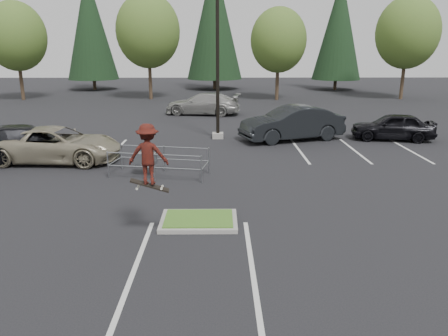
{
  "coord_description": "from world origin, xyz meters",
  "views": [
    {
      "loc": [
        0.62,
        -11.72,
        4.93
      ],
      "look_at": [
        0.74,
        1.5,
        1.23
      ],
      "focal_mm": 35.0,
      "sensor_mm": 36.0,
      "label": 1
    }
  ],
  "objects_px": {
    "conif_a": "(90,26)",
    "decid_a": "(16,38)",
    "light_pole": "(218,53)",
    "conif_c": "(339,28)",
    "decid_d": "(407,35)",
    "car_r_charc": "(292,123)",
    "car_l_tan": "(58,145)",
    "car_r_black": "(393,126)",
    "skateboarder": "(148,155)",
    "cart_corral": "(149,159)",
    "car_l_black": "(24,143)",
    "decid_b": "(148,33)",
    "car_far_silver": "(203,104)",
    "decid_c": "(278,42)",
    "conif_b": "(214,19)"
  },
  "relations": [
    {
      "from": "skateboarder",
      "to": "car_r_charc",
      "type": "distance_m",
      "value": 13.81
    },
    {
      "from": "decid_b",
      "to": "skateboarder",
      "type": "xyz_separation_m",
      "value": [
        4.81,
        -31.53,
        -3.76
      ]
    },
    {
      "from": "conif_a",
      "to": "conif_c",
      "type": "relative_size",
      "value": 1.04
    },
    {
      "from": "light_pole",
      "to": "car_l_black",
      "type": "xyz_separation_m",
      "value": [
        -8.5,
        -4.91,
        -3.76
      ]
    },
    {
      "from": "decid_b",
      "to": "car_far_silver",
      "type": "height_order",
      "value": "decid_b"
    },
    {
      "from": "car_l_black",
      "to": "car_r_black",
      "type": "bearing_deg",
      "value": -96.42
    },
    {
      "from": "light_pole",
      "to": "car_r_charc",
      "type": "relative_size",
      "value": 1.82
    },
    {
      "from": "skateboarder",
      "to": "decid_c",
      "type": "bearing_deg",
      "value": -100.9
    },
    {
      "from": "decid_a",
      "to": "cart_corral",
      "type": "bearing_deg",
      "value": -57.83
    },
    {
      "from": "decid_c",
      "to": "conif_c",
      "type": "xyz_separation_m",
      "value": [
        8.01,
        9.67,
        1.59
      ]
    },
    {
      "from": "conif_c",
      "to": "skateboarder",
      "type": "distance_m",
      "value": 43.5
    },
    {
      "from": "car_l_tan",
      "to": "decid_b",
      "type": "bearing_deg",
      "value": 2.18
    },
    {
      "from": "car_l_tan",
      "to": "car_r_charc",
      "type": "distance_m",
      "value": 11.89
    },
    {
      "from": "conif_b",
      "to": "skateboarder",
      "type": "height_order",
      "value": "conif_b"
    },
    {
      "from": "light_pole",
      "to": "conif_c",
      "type": "distance_m",
      "value": 30.72
    },
    {
      "from": "decid_d",
      "to": "car_l_black",
      "type": "xyz_separation_m",
      "value": [
        -25.99,
        -23.24,
        -5.11
      ]
    },
    {
      "from": "light_pole",
      "to": "conif_a",
      "type": "distance_m",
      "value": 31.63
    },
    {
      "from": "car_l_black",
      "to": "light_pole",
      "type": "bearing_deg",
      "value": -80.17
    },
    {
      "from": "decid_a",
      "to": "conif_c",
      "type": "bearing_deg",
      "value": 16.48
    },
    {
      "from": "car_far_silver",
      "to": "conif_b",
      "type": "bearing_deg",
      "value": -172.32
    },
    {
      "from": "skateboarder",
      "to": "car_l_black",
      "type": "relative_size",
      "value": 0.32
    },
    {
      "from": "conif_c",
      "to": "car_r_charc",
      "type": "distance_m",
      "value": 30.16
    },
    {
      "from": "skateboarder",
      "to": "car_r_black",
      "type": "height_order",
      "value": "skateboarder"
    },
    {
      "from": "decid_a",
      "to": "cart_corral",
      "type": "height_order",
      "value": "decid_a"
    },
    {
      "from": "car_far_silver",
      "to": "cart_corral",
      "type": "bearing_deg",
      "value": 3.78
    },
    {
      "from": "decid_a",
      "to": "car_l_tan",
      "type": "xyz_separation_m",
      "value": [
        11.51,
        -23.03,
        -4.82
      ]
    },
    {
      "from": "decid_a",
      "to": "car_r_charc",
      "type": "relative_size",
      "value": 1.61
    },
    {
      "from": "decid_d",
      "to": "conif_a",
      "type": "distance_m",
      "value": 33.44
    },
    {
      "from": "car_far_silver",
      "to": "conif_a",
      "type": "bearing_deg",
      "value": -135.79
    },
    {
      "from": "decid_b",
      "to": "conif_c",
      "type": "distance_m",
      "value": 21.94
    },
    {
      "from": "decid_b",
      "to": "car_far_silver",
      "type": "distance_m",
      "value": 12.37
    },
    {
      "from": "light_pole",
      "to": "skateboarder",
      "type": "xyz_separation_m",
      "value": [
        -1.7,
        -13.0,
        -2.28
      ]
    },
    {
      "from": "cart_corral",
      "to": "car_far_silver",
      "type": "relative_size",
      "value": 0.71
    },
    {
      "from": "conif_a",
      "to": "skateboarder",
      "type": "height_order",
      "value": "conif_a"
    },
    {
      "from": "decid_a",
      "to": "skateboarder",
      "type": "height_order",
      "value": "decid_a"
    },
    {
      "from": "light_pole",
      "to": "decid_d",
      "type": "relative_size",
      "value": 1.07
    },
    {
      "from": "cart_corral",
      "to": "car_r_black",
      "type": "relative_size",
      "value": 0.91
    },
    {
      "from": "car_r_charc",
      "to": "conif_a",
      "type": "bearing_deg",
      "value": -165.94
    },
    {
      "from": "light_pole",
      "to": "car_far_silver",
      "type": "relative_size",
      "value": 1.85
    },
    {
      "from": "conif_a",
      "to": "decid_a",
      "type": "bearing_deg",
      "value": -111.91
    },
    {
      "from": "conif_c",
      "to": "cart_corral",
      "type": "relative_size",
      "value": 3.19
    },
    {
      "from": "car_r_charc",
      "to": "skateboarder",
      "type": "bearing_deg",
      "value": -43.45
    },
    {
      "from": "skateboarder",
      "to": "car_far_silver",
      "type": "height_order",
      "value": "skateboarder"
    },
    {
      "from": "decid_d",
      "to": "car_r_charc",
      "type": "bearing_deg",
      "value": -125.62
    },
    {
      "from": "car_l_tan",
      "to": "car_r_black",
      "type": "height_order",
      "value": "car_l_tan"
    },
    {
      "from": "decid_c",
      "to": "conif_c",
      "type": "distance_m",
      "value": 12.65
    },
    {
      "from": "decid_c",
      "to": "light_pole",
      "type": "bearing_deg",
      "value": -107.11
    },
    {
      "from": "light_pole",
      "to": "cart_corral",
      "type": "distance_m",
      "value": 8.56
    },
    {
      "from": "decid_a",
      "to": "car_r_black",
      "type": "relative_size",
      "value": 2.07
    },
    {
      "from": "decid_d",
      "to": "car_far_silver",
      "type": "distance_m",
      "value": 21.56
    }
  ]
}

